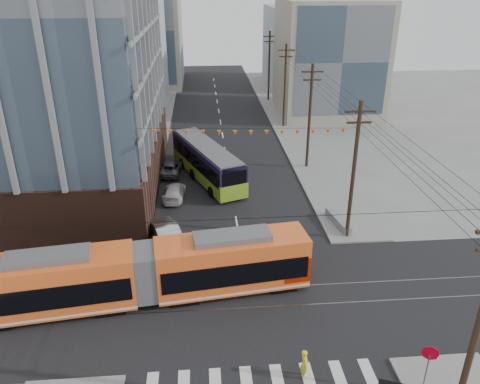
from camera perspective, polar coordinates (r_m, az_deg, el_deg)
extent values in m
plane|color=slate|center=(27.85, 1.94, -17.77)|extent=(160.00, 160.00, 0.00)
cube|color=#8C99A5|center=(74.41, -16.58, 16.27)|extent=(18.00, 16.00, 18.00)
cube|color=gray|center=(71.65, 10.73, 15.73)|extent=(14.00, 14.00, 16.00)
cube|color=gray|center=(93.45, -12.44, 18.88)|extent=(16.00, 18.00, 20.00)
cube|color=#8C99A5|center=(91.47, 8.66, 17.14)|extent=(16.00, 16.00, 14.00)
cylinder|color=black|center=(22.52, 26.95, -14.73)|extent=(0.30, 0.30, 11.00)
cylinder|color=black|center=(78.28, 3.56, 14.99)|extent=(0.30, 0.30, 11.00)
imported|color=#AFAFAF|center=(36.71, -9.04, -4.88)|extent=(3.17, 5.36, 1.67)
imported|color=silver|center=(43.74, -8.01, 0.00)|extent=(2.15, 4.59, 1.30)
imported|color=#50565F|center=(49.35, -8.48, 2.94)|extent=(2.61, 4.92, 1.32)
imported|color=yellow|center=(25.61, 7.87, -20.04)|extent=(0.47, 0.67, 1.75)
cube|color=slate|center=(39.52, 11.84, -3.57)|extent=(1.48, 4.02, 0.79)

